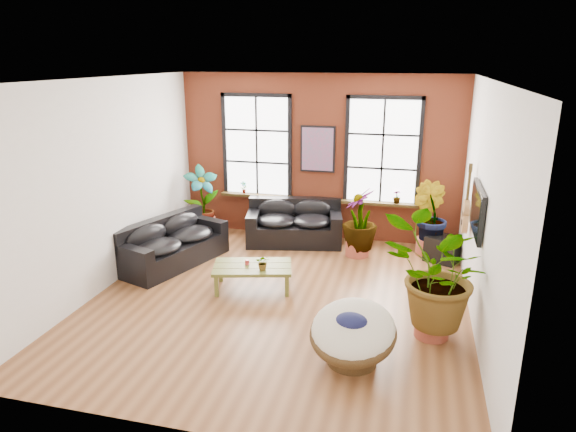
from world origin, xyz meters
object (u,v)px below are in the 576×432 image
Objects in this scene: sofa_left at (171,244)px; papasan_chair at (353,333)px; coffee_table at (252,268)px; sofa_back at (294,224)px.

sofa_left reaches higher than papasan_chair.
coffee_table is (1.86, -0.71, -0.02)m from sofa_left.
sofa_left is (-2.01, -1.73, -0.02)m from sofa_back.
sofa_back is at bearing 121.89° from papasan_chair.
sofa_left is at bearing 144.70° from coffee_table.
sofa_back is at bearing 71.87° from coffee_table.
sofa_back reaches higher than papasan_chair.
papasan_chair is at bearing -57.78° from coffee_table.
coffee_table is at bearing -105.08° from sofa_back.
sofa_back is 4.61m from papasan_chair.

